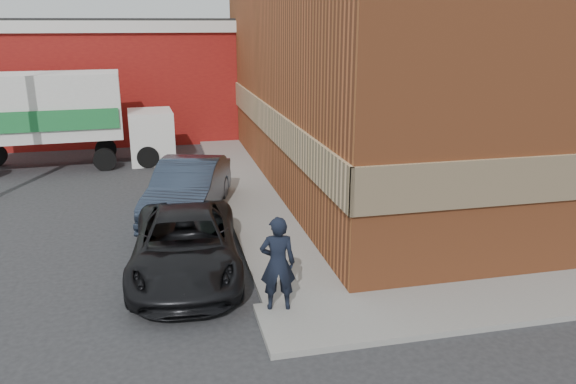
{
  "coord_description": "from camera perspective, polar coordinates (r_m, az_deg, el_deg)",
  "views": [
    {
      "loc": [
        -2.05,
        -9.83,
        5.45
      ],
      "look_at": [
        0.92,
        3.1,
        1.42
      ],
      "focal_mm": 35.0,
      "sensor_mm": 36.0,
      "label": 1
    }
  ],
  "objects": [
    {
      "name": "box_truck",
      "position": [
        23.22,
        -21.82,
        7.4
      ],
      "size": [
        7.46,
        2.6,
        3.63
      ],
      "rotation": [
        0.0,
        0.0,
        0.05
      ],
      "color": "white",
      "rests_on": "ground"
    },
    {
      "name": "suv_a",
      "position": [
        12.73,
        -10.38,
        -5.31
      ],
      "size": [
        2.64,
        5.17,
        1.4
      ],
      "primitive_type": "imported",
      "rotation": [
        0.0,
        0.0,
        -0.07
      ],
      "color": "black",
      "rests_on": "ground"
    },
    {
      "name": "sedan",
      "position": [
        16.53,
        -10.08,
        0.34
      ],
      "size": [
        3.02,
        5.2,
        1.62
      ],
      "primitive_type": "imported",
      "rotation": [
        0.0,
        0.0,
        -0.28
      ],
      "color": "#2B3547",
      "rests_on": "ground"
    },
    {
      "name": "ground",
      "position": [
        11.43,
        -1.05,
        -11.58
      ],
      "size": [
        90.0,
        90.0,
        0.0
      ],
      "primitive_type": "plane",
      "color": "#28282B",
      "rests_on": "ground"
    },
    {
      "name": "man",
      "position": [
        10.73,
        -1.05,
        -7.26
      ],
      "size": [
        0.74,
        0.55,
        1.87
      ],
      "primitive_type": "imported",
      "rotation": [
        0.0,
        0.0,
        2.99
      ],
      "color": "black",
      "rests_on": "sidewalk_south"
    },
    {
      "name": "sidewalk_west",
      "position": [
        19.77,
        -4.74,
        1.03
      ],
      "size": [
        1.8,
        18.0,
        0.12
      ],
      "primitive_type": "cube",
      "color": "gray",
      "rests_on": "ground"
    },
    {
      "name": "warehouse",
      "position": [
        30.21,
        -20.78,
        10.83
      ],
      "size": [
        16.3,
        8.3,
        5.6
      ],
      "color": "maroon",
      "rests_on": "ground"
    },
    {
      "name": "brick_building",
      "position": [
        21.59,
        16.83,
        14.18
      ],
      "size": [
        14.25,
        18.25,
        9.36
      ],
      "color": "#A3502A",
      "rests_on": "ground"
    }
  ]
}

